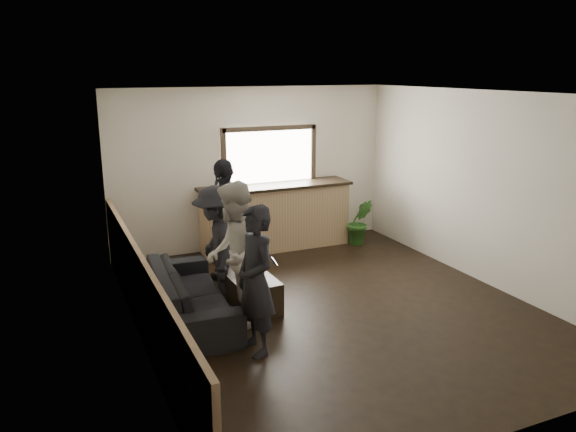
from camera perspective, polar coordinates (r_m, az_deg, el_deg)
name	(u,v)px	position (r m, az deg, el deg)	size (l,w,h in m)	color
ground	(332,307)	(7.62, 4.52, -9.20)	(5.00, 6.00, 0.01)	black
room_shell	(281,206)	(6.84, -0.68, 1.05)	(5.01, 6.01, 2.80)	silver
bar_counter	(275,213)	(9.84, -1.30, 0.34)	(2.70, 0.68, 2.13)	#A48159
sofa	(190,294)	(7.29, -9.90, -7.78)	(2.20, 0.86, 0.64)	black
coffee_table	(250,291)	(7.55, -3.93, -7.62)	(0.55, 1.00, 0.44)	black
cup_a	(240,268)	(7.60, -4.93, -5.30)	(0.12, 0.12, 0.09)	silver
cup_b	(260,275)	(7.36, -2.84, -5.98)	(0.09, 0.09, 0.09)	silver
potted_plant	(360,222)	(10.18, 7.28, -0.60)	(0.46, 0.37, 0.83)	#2D6623
person_a	(256,281)	(6.17, -3.32, -6.58)	(0.50, 0.66, 1.69)	black
person_b	(234,256)	(6.80, -5.49, -4.05)	(0.97, 1.07, 1.81)	beige
person_c	(216,246)	(7.50, -7.28, -3.06)	(0.71, 1.11, 1.62)	black
person_d	(225,219)	(8.44, -6.37, -0.30)	(0.93, 1.15, 1.82)	black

